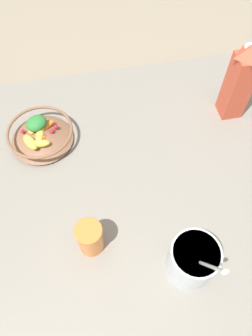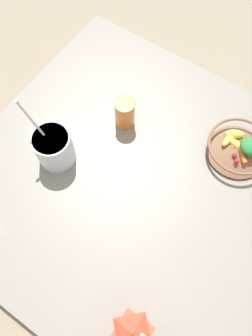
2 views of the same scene
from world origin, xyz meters
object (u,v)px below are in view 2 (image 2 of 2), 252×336
at_px(fruit_bowl, 239,148).
at_px(milk_carton, 132,331).
at_px(yogurt_tub, 54,147).
at_px(drinking_cup, 125,112).

distance_m(fruit_bowl, milk_carton, 0.69).
bearing_deg(milk_carton, fruit_bowl, 0.23).
distance_m(milk_carton, yogurt_tub, 0.61).
distance_m(yogurt_tub, drinking_cup, 0.28).
xyz_separation_m(milk_carton, yogurt_tub, (0.31, 0.52, -0.07)).
distance_m(fruit_bowl, drinking_cup, 0.42).
relative_size(yogurt_tub, drinking_cup, 2.35).
bearing_deg(yogurt_tub, fruit_bowl, -54.40).
bearing_deg(milk_carton, yogurt_tub, 59.14).
bearing_deg(fruit_bowl, drinking_cup, 106.16).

